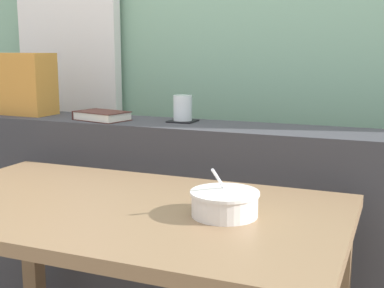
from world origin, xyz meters
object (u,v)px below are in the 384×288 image
(coaster_square, at_px, (183,121))
(juice_glass, at_px, (183,109))
(soup_bowl, at_px, (225,204))
(closed_book, at_px, (102,116))
(throw_pillow, at_px, (18,84))
(breakfast_table, at_px, (121,241))

(coaster_square, xyz_separation_m, juice_glass, (0.00, 0.00, 0.05))
(coaster_square, bearing_deg, soup_bowl, -58.15)
(closed_book, relative_size, throw_pillow, 0.72)
(soup_bowl, bearing_deg, closed_book, 142.58)
(juice_glass, relative_size, soup_bowl, 0.54)
(closed_book, bearing_deg, juice_glass, 13.98)
(coaster_square, height_order, soup_bowl, coaster_square)
(breakfast_table, distance_m, closed_book, 0.72)
(juice_glass, relative_size, throw_pillow, 0.30)
(juice_glass, height_order, soup_bowl, juice_glass)
(breakfast_table, relative_size, juice_glass, 12.66)
(soup_bowl, bearing_deg, coaster_square, 121.85)
(coaster_square, height_order, throw_pillow, throw_pillow)
(breakfast_table, bearing_deg, juice_glass, 97.20)
(soup_bowl, bearing_deg, breakfast_table, -177.45)
(breakfast_table, distance_m, coaster_square, 0.68)
(throw_pillow, distance_m, soup_bowl, 1.29)
(throw_pillow, bearing_deg, juice_glass, 3.07)
(closed_book, height_order, soup_bowl, closed_book)
(closed_book, relative_size, soup_bowl, 1.27)
(breakfast_table, xyz_separation_m, closed_book, (-0.39, 0.54, 0.27))
(breakfast_table, relative_size, closed_book, 5.36)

